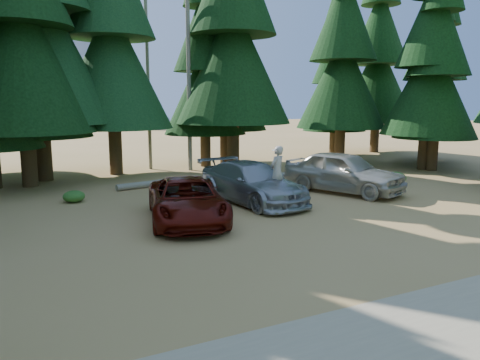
{
  "coord_description": "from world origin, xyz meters",
  "views": [
    {
      "loc": [
        -8.95,
        -11.64,
        4.08
      ],
      "look_at": [
        -1.46,
        3.32,
        1.25
      ],
      "focal_mm": 35.0,
      "sensor_mm": 36.0,
      "label": 1
    }
  ],
  "objects_px": {
    "red_pickup": "(187,200)",
    "log_mid": "(220,184)",
    "silver_minivan_center": "(252,183)",
    "silver_minivan_right": "(344,172)",
    "log_left": "(159,183)",
    "log_right": "(281,175)",
    "frisbee_player": "(277,171)"
  },
  "relations": [
    {
      "from": "red_pickup",
      "to": "frisbee_player",
      "type": "xyz_separation_m",
      "value": [
        4.0,
        0.71,
        0.65
      ]
    },
    {
      "from": "silver_minivan_center",
      "to": "log_right",
      "type": "relative_size",
      "value": 1.32
    },
    {
      "from": "silver_minivan_right",
      "to": "log_left",
      "type": "relative_size",
      "value": 1.25
    },
    {
      "from": "silver_minivan_right",
      "to": "log_right",
      "type": "relative_size",
      "value": 1.29
    },
    {
      "from": "silver_minivan_right",
      "to": "log_mid",
      "type": "bearing_deg",
      "value": 117.9
    },
    {
      "from": "log_right",
      "to": "frisbee_player",
      "type": "bearing_deg",
      "value": -138.59
    },
    {
      "from": "log_mid",
      "to": "log_right",
      "type": "bearing_deg",
      "value": 55.41
    },
    {
      "from": "red_pickup",
      "to": "log_right",
      "type": "relative_size",
      "value": 1.24
    },
    {
      "from": "silver_minivan_center",
      "to": "log_left",
      "type": "bearing_deg",
      "value": 105.52
    },
    {
      "from": "red_pickup",
      "to": "silver_minivan_center",
      "type": "distance_m",
      "value": 3.81
    },
    {
      "from": "frisbee_player",
      "to": "log_right",
      "type": "xyz_separation_m",
      "value": [
        3.76,
        5.79,
        -1.24
      ]
    },
    {
      "from": "silver_minivan_center",
      "to": "log_mid",
      "type": "xyz_separation_m",
      "value": [
        0.25,
        3.7,
        -0.66
      ]
    },
    {
      "from": "silver_minivan_center",
      "to": "log_mid",
      "type": "height_order",
      "value": "silver_minivan_center"
    },
    {
      "from": "red_pickup",
      "to": "log_mid",
      "type": "distance_m",
      "value": 6.55
    },
    {
      "from": "log_left",
      "to": "red_pickup",
      "type": "bearing_deg",
      "value": -111.11
    },
    {
      "from": "silver_minivan_center",
      "to": "silver_minivan_right",
      "type": "distance_m",
      "value": 4.68
    },
    {
      "from": "silver_minivan_center",
      "to": "frisbee_player",
      "type": "xyz_separation_m",
      "value": [
        0.59,
        -0.98,
        0.57
      ]
    },
    {
      "from": "red_pickup",
      "to": "log_mid",
      "type": "xyz_separation_m",
      "value": [
        3.67,
        5.39,
        -0.58
      ]
    },
    {
      "from": "log_right",
      "to": "silver_minivan_right",
      "type": "bearing_deg",
      "value": -101.58
    },
    {
      "from": "log_left",
      "to": "silver_minivan_center",
      "type": "bearing_deg",
      "value": -78.59
    },
    {
      "from": "log_left",
      "to": "log_right",
      "type": "distance_m",
      "value": 6.64
    },
    {
      "from": "log_left",
      "to": "frisbee_player",
      "type": "bearing_deg",
      "value": -77.35
    },
    {
      "from": "silver_minivan_center",
      "to": "log_mid",
      "type": "bearing_deg",
      "value": 78.39
    },
    {
      "from": "frisbee_player",
      "to": "log_left",
      "type": "xyz_separation_m",
      "value": [
        -2.86,
        6.28,
        -1.22
      ]
    },
    {
      "from": "log_mid",
      "to": "red_pickup",
      "type": "bearing_deg",
      "value": -83.96
    },
    {
      "from": "red_pickup",
      "to": "silver_minivan_right",
      "type": "relative_size",
      "value": 0.96
    },
    {
      "from": "silver_minivan_right",
      "to": "log_left",
      "type": "distance_m",
      "value": 8.77
    },
    {
      "from": "silver_minivan_right",
      "to": "log_left",
      "type": "xyz_separation_m",
      "value": [
        -6.96,
        5.27,
        -0.78
      ]
    },
    {
      "from": "log_left",
      "to": "log_mid",
      "type": "distance_m",
      "value": 2.99
    },
    {
      "from": "silver_minivan_center",
      "to": "log_mid",
      "type": "distance_m",
      "value": 3.77
    },
    {
      "from": "silver_minivan_right",
      "to": "frisbee_player",
      "type": "xyz_separation_m",
      "value": [
        -4.1,
        -1.01,
        0.44
      ]
    },
    {
      "from": "frisbee_player",
      "to": "log_right",
      "type": "bearing_deg",
      "value": -147.07
    }
  ]
}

